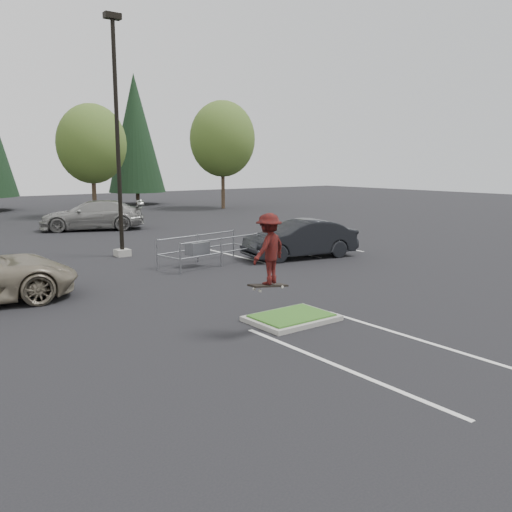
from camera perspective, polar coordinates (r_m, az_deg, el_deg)
ground at (r=14.27m, az=3.77°, el=-6.79°), size 120.00×120.00×0.00m
grass_median at (r=14.25m, az=3.77°, el=-6.49°), size 2.20×1.60×0.16m
stall_lines at (r=18.49m, az=-11.80°, el=-3.11°), size 22.62×17.60×0.01m
light_pole at (r=24.26m, az=-14.32°, el=10.66°), size 0.70×0.60×10.12m
decid_c at (r=42.87m, az=-16.93°, el=10.98°), size 5.12×5.12×8.38m
decid_d at (r=48.82m, az=-3.57°, el=11.96°), size 5.76×5.76×9.43m
conif_c at (r=54.94m, az=-12.58°, el=12.49°), size 5.50×5.50×12.50m
cart_corral at (r=21.57m, az=-5.89°, el=0.87°), size 4.32×2.13×1.17m
skateboarder at (r=12.67m, az=1.32°, el=0.71°), size 1.21×0.92×1.81m
car_r_charc at (r=23.45m, az=4.66°, el=1.80°), size 5.21×2.67×1.64m
car_far_silver at (r=34.64m, az=-16.63°, el=4.14°), size 6.66×4.72×1.79m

